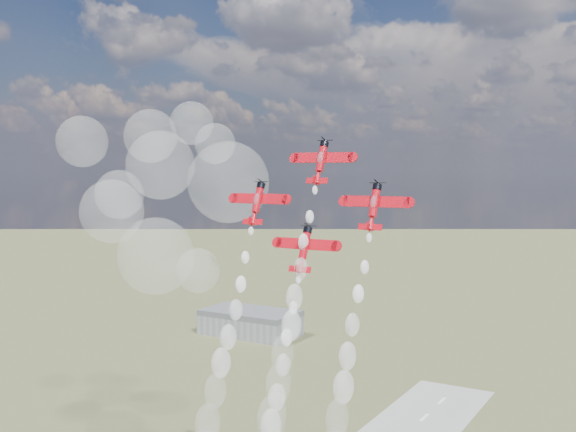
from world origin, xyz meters
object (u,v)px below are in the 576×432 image
(hangar, at_px, (250,322))
(plane_lead, at_px, (321,161))
(plane_slot, at_px, (304,248))
(plane_left, at_px, (257,202))
(plane_right, at_px, (374,205))

(hangar, distance_m, plane_lead, 228.37)
(plane_lead, relative_size, plane_slot, 1.00)
(hangar, distance_m, plane_left, 220.54)
(hangar, bearing_deg, plane_left, -55.94)
(plane_slot, bearing_deg, plane_lead, 90.00)
(hangar, xyz_separation_m, plane_left, (116.40, -172.19, 73.76))
(plane_left, distance_m, plane_right, 27.29)
(hangar, relative_size, plane_right, 3.61)
(hangar, relative_size, plane_slot, 3.61)
(hangar, height_order, plane_slot, plane_slot)
(plane_lead, height_order, plane_left, plane_lead)
(plane_left, height_order, plane_slot, plane_left)
(plane_left, height_order, plane_right, same)
(plane_left, bearing_deg, plane_lead, 14.82)
(plane_lead, height_order, plane_slot, plane_lead)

